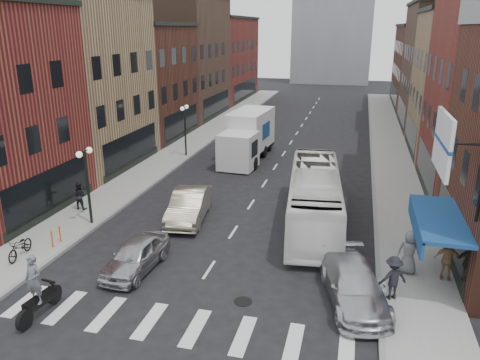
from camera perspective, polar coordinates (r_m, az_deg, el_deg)
name	(u,v)px	position (r m, az deg, el deg)	size (l,w,h in m)	color
ground	(201,282)	(19.57, -4.72, -12.23)	(160.00, 160.00, 0.00)	black
sidewalk_left	(190,144)	(41.65, -6.07, 4.41)	(3.00, 74.00, 0.15)	gray
sidewalk_right	(391,156)	(39.26, 17.95, 2.78)	(3.00, 74.00, 0.15)	gray
curb_left	(207,146)	(41.18, -4.10, 4.20)	(0.20, 74.00, 0.16)	gray
curb_right	(372,156)	(39.20, 15.76, 2.84)	(0.20, 74.00, 0.16)	gray
crosswalk_stripes	(174,325)	(17.22, -8.08, -17.06)	(12.00, 2.20, 0.01)	silver
bldg_left_mid_a	(64,82)	(36.55, -20.66, 11.15)	(10.30, 10.20, 12.30)	#957652
bldg_left_mid_b	(130,81)	(45.20, -13.31, 11.65)	(10.30, 10.20, 10.30)	#462219
bldg_left_far_a	(174,57)	(55.05, -8.07, 14.59)	(10.30, 12.20, 13.30)	#503628
bldg_left_far_b	(212,59)	(68.26, -3.49, 14.54)	(10.30, 16.20, 11.30)	maroon
bldg_right_far_a	(460,67)	(51.90, 25.20, 12.35)	(10.30, 12.20, 12.30)	#503628
bldg_right_far_b	(438,67)	(65.75, 22.96, 12.62)	(10.30, 16.20, 10.30)	#462219
awning_blue	(434,220)	(20.06, 22.62, -4.52)	(1.80, 5.00, 0.78)	navy
billboard_sign	(445,145)	(17.09, 23.76, 3.94)	(1.52, 3.00, 3.70)	black
streetlamp_near	(86,172)	(24.82, -18.22, 0.91)	(0.32, 1.22, 4.11)	black
streetlamp_far	(185,121)	(37.01, -6.74, 7.16)	(0.32, 1.22, 4.11)	black
bike_rack	(56,237)	(23.65, -21.51, -6.43)	(0.08, 0.68, 0.80)	#D8590C
box_truck	(247,137)	(36.36, 0.88, 5.30)	(2.98, 8.55, 3.65)	silver
motorcycle_rider	(36,289)	(18.30, -23.62, -12.04)	(0.71, 2.40, 2.44)	black
transit_bus	(314,197)	(24.53, 9.06, -2.09)	(2.50, 10.69, 2.98)	white
sedan_left_near	(136,255)	(20.51, -12.59, -8.96)	(1.62, 4.02, 1.37)	#AFAFB4
sedan_left_far	(189,206)	(25.16, -6.23, -3.11)	(1.70, 4.88, 1.61)	#BBB497
curb_car	(354,285)	(18.37, 13.75, -12.37)	(1.99, 4.89, 1.42)	#B0AFB4
parked_bicycle	(20,247)	(23.02, -25.23, -7.41)	(0.63, 1.81, 0.95)	black
ped_left_solo	(79,196)	(27.58, -19.00, -1.81)	(0.76, 0.44, 1.57)	black
ped_right_a	(393,278)	(18.65, 18.14, -11.26)	(1.10, 0.55, 1.71)	black
ped_right_b	(448,260)	(20.67, 24.01, -8.90)	(1.03, 0.51, 1.75)	#98764D
ped_right_c	(409,252)	(20.64, 19.90, -8.25)	(0.91, 0.59, 1.87)	#5B5E62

